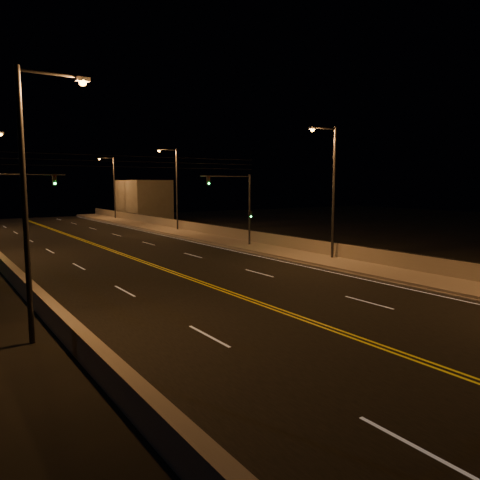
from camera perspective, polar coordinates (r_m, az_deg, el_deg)
road at (r=28.33m, az=-5.64°, el=-4.87°), size 18.00×120.00×0.02m
sidewalk at (r=34.66m, az=10.28°, el=-2.54°), size 3.60×120.00×0.30m
curb at (r=33.41m, az=7.97°, el=-2.98°), size 0.14×120.00×0.15m
parapet_wall at (r=35.72m, az=12.20°, el=-1.25°), size 0.30×120.00×1.00m
jersey_barrier at (r=25.33m, az=-24.14°, el=-5.82°), size 0.45×120.00×0.94m
distant_building_right at (r=78.01m, az=-11.69°, el=4.85°), size 6.00×10.00×6.26m
parapet_rail at (r=35.65m, az=12.22°, el=-0.41°), size 0.06×120.00×0.06m
lane_markings at (r=28.27m, az=-5.57°, el=-4.87°), size 17.32×116.00×0.00m
streetlight_1 at (r=34.89m, az=11.06°, el=6.54°), size 2.55×0.28×9.81m
streetlight_2 at (r=56.07m, az=-7.95°, el=6.71°), size 2.55×0.28×9.81m
streetlight_3 at (r=76.42m, az=-15.27°, el=6.58°), size 2.55×0.28×9.81m
streetlight_4 at (r=18.24m, az=-24.05°, el=5.80°), size 2.55×0.28×9.81m
traffic_signal_right at (r=41.38m, az=0.10°, el=4.62°), size 5.11×0.31×6.57m
traffic_signal_left at (r=34.55m, az=-26.88°, el=3.41°), size 5.11×0.31×6.57m
overhead_wires at (r=36.42m, az=-13.01°, el=9.30°), size 22.00×0.03×0.83m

